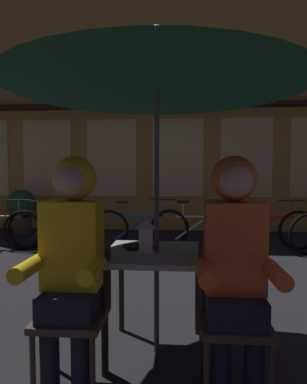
% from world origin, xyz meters
% --- Properties ---
extents(ground_plane, '(60.00, 60.00, 0.00)m').
position_xyz_m(ground_plane, '(0.00, 0.00, 0.00)').
color(ground_plane, '#232326').
extents(cafe_table, '(0.72, 0.72, 0.74)m').
position_xyz_m(cafe_table, '(0.00, 0.00, 0.64)').
color(cafe_table, '#B2AD9E').
rests_on(cafe_table, ground_plane).
extents(patio_umbrella, '(2.10, 2.10, 2.31)m').
position_xyz_m(patio_umbrella, '(0.00, 0.00, 2.06)').
color(patio_umbrella, '#4C4C51').
rests_on(patio_umbrella, ground_plane).
extents(lantern, '(0.11, 0.11, 0.23)m').
position_xyz_m(lantern, '(-0.07, -0.08, 0.86)').
color(lantern, white).
rests_on(lantern, cafe_table).
extents(chair_left, '(0.40, 0.40, 0.87)m').
position_xyz_m(chair_left, '(-0.48, -0.37, 0.49)').
color(chair_left, '#513823').
rests_on(chair_left, ground_plane).
extents(chair_right, '(0.40, 0.40, 0.87)m').
position_xyz_m(chair_right, '(0.48, -0.37, 0.49)').
color(chair_right, '#513823').
rests_on(chair_right, ground_plane).
extents(person_left_hooded, '(0.45, 0.56, 1.40)m').
position_xyz_m(person_left_hooded, '(-0.48, -0.43, 0.85)').
color(person_left_hooded, black).
rests_on(person_left_hooded, ground_plane).
extents(person_right_hooded, '(0.45, 0.56, 1.40)m').
position_xyz_m(person_right_hooded, '(0.48, -0.43, 0.85)').
color(person_right_hooded, black).
rests_on(person_right_hooded, ground_plane).
extents(shopfront_building, '(10.00, 0.93, 6.20)m').
position_xyz_m(shopfront_building, '(-0.62, 5.40, 3.09)').
color(shopfront_building, gold).
rests_on(shopfront_building, ground_plane).
extents(bicycle_second, '(1.68, 0.23, 0.84)m').
position_xyz_m(bicycle_second, '(-1.94, 3.08, 0.35)').
color(bicycle_second, black).
rests_on(bicycle_second, ground_plane).
extents(bicycle_third, '(1.66, 0.33, 0.84)m').
position_xyz_m(bicycle_third, '(-0.53, 3.29, 0.35)').
color(bicycle_third, black).
rests_on(bicycle_third, ground_plane).
extents(bicycle_fourth, '(1.68, 0.17, 0.84)m').
position_xyz_m(bicycle_fourth, '(0.50, 3.34, 0.35)').
color(bicycle_fourth, black).
rests_on(bicycle_fourth, ground_plane).
extents(bicycle_fifth, '(1.68, 0.08, 0.84)m').
position_xyz_m(bicycle_fifth, '(1.61, 3.37, 0.35)').
color(bicycle_fifth, black).
rests_on(bicycle_fifth, ground_plane).
extents(book, '(0.24, 0.21, 0.02)m').
position_xyz_m(book, '(-0.14, 0.08, 0.75)').
color(book, black).
rests_on(book, cafe_table).
extents(potted_plant, '(0.60, 0.60, 0.92)m').
position_xyz_m(potted_plant, '(-3.16, 4.52, 0.54)').
color(potted_plant, brown).
rests_on(potted_plant, ground_plane).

